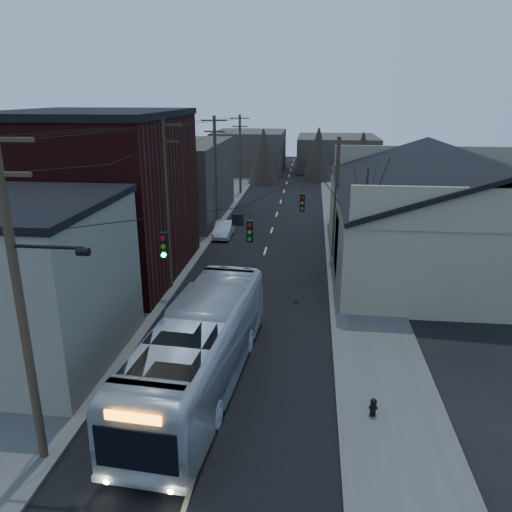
{
  "coord_description": "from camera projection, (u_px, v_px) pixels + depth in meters",
  "views": [
    {
      "loc": [
        3.28,
        -9.45,
        11.24
      ],
      "look_at": [
        0.47,
        15.63,
        3.0
      ],
      "focal_mm": 35.0,
      "sensor_mm": 36.0,
      "label": 1
    }
  ],
  "objects": [
    {
      "name": "building_far_right",
      "position": [
        337.0,
        153.0,
        77.37
      ],
      "size": [
        12.0,
        14.0,
        5.0
      ],
      "primitive_type": "cube",
      "color": "#36302B",
      "rests_on": "ground"
    },
    {
      "name": "fire_hydrant",
      "position": [
        373.0,
        406.0,
        17.98
      ],
      "size": [
        0.32,
        0.24,
        0.69
      ],
      "rotation": [
        0.0,
        0.0,
        -0.04
      ],
      "color": "black",
      "rests_on": "sidewalk_right"
    },
    {
      "name": "building_clapboard",
      "position": [
        17.0,
        285.0,
        21.13
      ],
      "size": [
        8.0,
        8.0,
        7.0
      ],
      "primitive_type": "cube",
      "color": "slate",
      "rests_on": "ground"
    },
    {
      "name": "bare_tree",
      "position": [
        364.0,
        227.0,
        29.85
      ],
      "size": [
        0.4,
        0.4,
        7.2
      ],
      "primitive_type": "cone",
      "color": "black",
      "rests_on": "ground"
    },
    {
      "name": "bus",
      "position": [
        200.0,
        349.0,
        19.55
      ],
      "size": [
        3.82,
        12.42,
        3.41
      ],
      "primitive_type": "imported",
      "rotation": [
        0.0,
        0.0,
        3.06
      ],
      "color": "#B7BFC4",
      "rests_on": "ground"
    },
    {
      "name": "building_left_far",
      "position": [
        175.0,
        180.0,
        46.69
      ],
      "size": [
        9.0,
        14.0,
        7.0
      ],
      "primitive_type": "cube",
      "color": "#36302B",
      "rests_on": "ground"
    },
    {
      "name": "utility_lines",
      "position": [
        218.0,
        189.0,
        34.36
      ],
      "size": [
        11.24,
        45.28,
        10.5
      ],
      "color": "#382B1E",
      "rests_on": "ground"
    },
    {
      "name": "warehouse",
      "position": [
        453.0,
        224.0,
        34.16
      ],
      "size": [
        16.16,
        20.6,
        7.73
      ],
      "color": "#7B745A",
      "rests_on": "ground"
    },
    {
      "name": "sidewalk_right",
      "position": [
        350.0,
        238.0,
        40.39
      ],
      "size": [
        4.0,
        110.0,
        0.12
      ],
      "primitive_type": "cube",
      "color": "#474744",
      "rests_on": "ground"
    },
    {
      "name": "sidewalk_left",
      "position": [
        193.0,
        234.0,
        41.77
      ],
      "size": [
        4.0,
        110.0,
        0.12
      ],
      "primitive_type": "cube",
      "color": "#474744",
      "rests_on": "ground"
    },
    {
      "name": "parked_car",
      "position": [
        224.0,
        229.0,
        40.91
      ],
      "size": [
        1.36,
        3.83,
        1.26
      ],
      "primitive_type": "imported",
      "rotation": [
        0.0,
        0.0,
        0.01
      ],
      "color": "#ADAFB5",
      "rests_on": "ground"
    },
    {
      "name": "road_surface",
      "position": [
        270.0,
        237.0,
        41.1
      ],
      "size": [
        9.0,
        110.0,
        0.02
      ],
      "primitive_type": "cube",
      "color": "black",
      "rests_on": "ground"
    },
    {
      "name": "building_brick",
      "position": [
        98.0,
        198.0,
        31.16
      ],
      "size": [
        10.0,
        12.0,
        10.0
      ],
      "primitive_type": "cube",
      "color": "black",
      "rests_on": "ground"
    },
    {
      "name": "building_far_left",
      "position": [
        250.0,
        152.0,
        73.87
      ],
      "size": [
        10.0,
        12.0,
        6.0
      ],
      "primitive_type": "cube",
      "color": "#36302B",
      "rests_on": "ground"
    }
  ]
}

